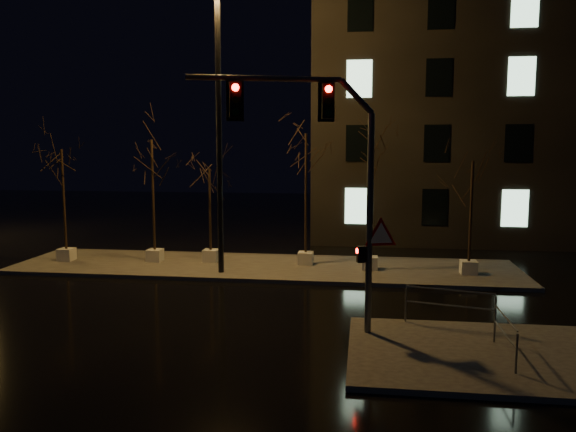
# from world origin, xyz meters

# --- Properties ---
(ground) EXTENTS (90.00, 90.00, 0.00)m
(ground) POSITION_xyz_m (0.00, 0.00, 0.00)
(ground) COLOR black
(ground) RESTS_ON ground
(median) EXTENTS (22.00, 5.00, 0.15)m
(median) POSITION_xyz_m (0.00, 6.00, 0.07)
(median) COLOR #3F3D38
(median) RESTS_ON ground
(sidewalk_corner) EXTENTS (7.00, 5.00, 0.15)m
(sidewalk_corner) POSITION_xyz_m (7.50, -3.50, 0.07)
(sidewalk_corner) COLOR #3F3D38
(sidewalk_corner) RESTS_ON ground
(building) EXTENTS (25.00, 12.00, 15.00)m
(building) POSITION_xyz_m (14.00, 18.00, 7.50)
(building) COLOR black
(building) RESTS_ON ground
(tree_0) EXTENTS (1.80, 1.80, 5.21)m
(tree_0) POSITION_xyz_m (-9.15, 5.90, 4.10)
(tree_0) COLOR silver
(tree_0) RESTS_ON median
(tree_1) EXTENTS (1.80, 1.80, 5.65)m
(tree_1) POSITION_xyz_m (-5.05, 6.24, 4.43)
(tree_1) COLOR silver
(tree_1) RESTS_ON median
(tree_2) EXTENTS (1.80, 1.80, 4.32)m
(tree_2) POSITION_xyz_m (-2.52, 6.53, 3.43)
(tree_2) COLOR silver
(tree_2) RESTS_ON median
(tree_3) EXTENTS (1.80, 1.80, 5.92)m
(tree_3) POSITION_xyz_m (1.82, 6.51, 4.64)
(tree_3) COLOR silver
(tree_3) RESTS_ON median
(tree_4) EXTENTS (1.80, 1.80, 5.75)m
(tree_4) POSITION_xyz_m (4.63, 5.88, 4.51)
(tree_4) COLOR silver
(tree_4) RESTS_ON median
(tree_5) EXTENTS (1.80, 1.80, 4.76)m
(tree_5) POSITION_xyz_m (8.64, 5.53, 3.76)
(tree_5) COLOR silver
(tree_5) RESTS_ON median
(traffic_signal_mast) EXTENTS (5.56, 1.70, 7.04)m
(traffic_signal_mast) POSITION_xyz_m (3.41, -2.64, 4.77)
(traffic_signal_mast) COLOR #54575B
(traffic_signal_mast) RESTS_ON sidewalk_corner
(streetlight_main) EXTENTS (2.86, 0.79, 11.44)m
(streetlight_main) POSITION_xyz_m (-1.51, 4.50, 6.75)
(streetlight_main) COLOR black
(streetlight_main) RESTS_ON median
(guard_rail_a) EXTENTS (2.50, 0.67, 1.11)m
(guard_rail_a) POSITION_xyz_m (6.85, -1.50, 0.87)
(guard_rail_a) COLOR #54575B
(guard_rail_a) RESTS_ON sidewalk_corner
(guard_rail_b) EXTENTS (0.07, 2.17, 1.02)m
(guard_rail_b) POSITION_xyz_m (7.87, -3.74, 0.81)
(guard_rail_b) COLOR #54575B
(guard_rail_b) RESTS_ON sidewalk_corner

